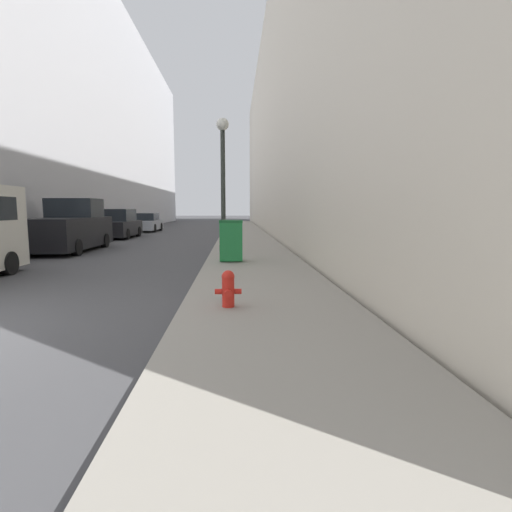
% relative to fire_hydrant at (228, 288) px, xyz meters
% --- Properties ---
extents(sidewalk_right, '(3.09, 60.00, 0.15)m').
position_rel_fire_hydrant_xyz_m(sidewalk_right, '(0.73, 16.90, -0.40)').
color(sidewalk_right, gray).
rests_on(sidewalk_right, ground).
extents(building_left_glass, '(12.00, 60.00, 18.40)m').
position_rel_fire_hydrant_xyz_m(building_left_glass, '(-14.92, 24.90, 8.73)').
color(building_left_glass, '#BCBCC1').
rests_on(building_left_glass, ground).
extents(building_right_stone, '(12.00, 60.00, 15.98)m').
position_rel_fire_hydrant_xyz_m(building_right_stone, '(8.37, 24.90, 7.52)').
color(building_right_stone, beige).
rests_on(building_right_stone, ground).
extents(fire_hydrant, '(0.45, 0.33, 0.62)m').
position_rel_fire_hydrant_xyz_m(fire_hydrant, '(0.00, 0.00, 0.00)').
color(fire_hydrant, red).
rests_on(fire_hydrant, sidewalk_right).
extents(trash_bin, '(0.72, 0.57, 1.29)m').
position_rel_fire_hydrant_xyz_m(trash_bin, '(-0.01, 5.82, 0.34)').
color(trash_bin, '#1E7538').
rests_on(trash_bin, sidewalk_right).
extents(lamppost, '(0.47, 0.47, 5.00)m').
position_rel_fire_hydrant_xyz_m(lamppost, '(-0.33, 8.80, 2.71)').
color(lamppost, '#2D332D').
rests_on(lamppost, sidewalk_right).
extents(pickup_truck, '(2.24, 5.35, 2.23)m').
position_rel_fire_hydrant_xyz_m(pickup_truck, '(-6.93, 10.73, 0.48)').
color(pickup_truck, black).
rests_on(pickup_truck, ground).
extents(parked_sedan_near, '(1.84, 4.64, 1.77)m').
position_rel_fire_hydrant_xyz_m(parked_sedan_near, '(-7.01, 18.43, 0.33)').
color(parked_sedan_near, black).
rests_on(parked_sedan_near, ground).
extents(parked_sedan_far, '(1.95, 4.47, 1.45)m').
position_rel_fire_hydrant_xyz_m(parked_sedan_far, '(-6.92, 25.50, 0.20)').
color(parked_sedan_far, '#A3A8B2').
rests_on(parked_sedan_far, ground).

